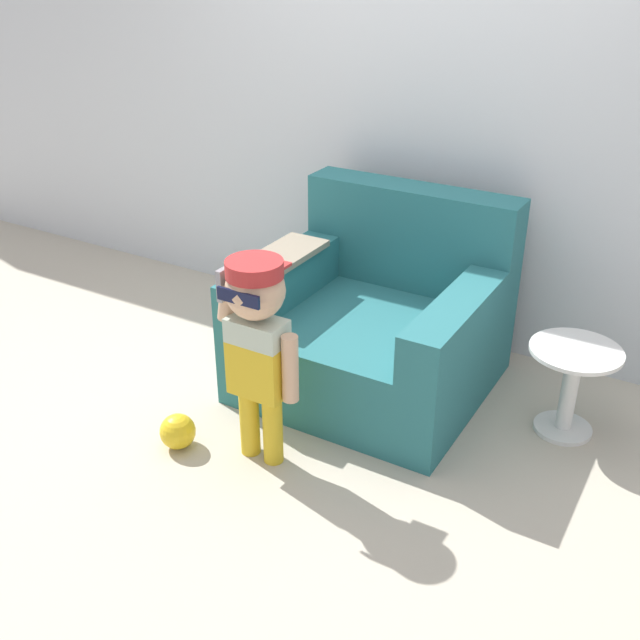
% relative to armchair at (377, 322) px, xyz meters
% --- Properties ---
extents(ground_plane, '(10.00, 10.00, 0.00)m').
position_rel_armchair_xyz_m(ground_plane, '(-0.11, -0.11, -0.31)').
color(ground_plane, '#BCB29E').
extents(wall_back, '(10.00, 0.05, 2.60)m').
position_rel_armchair_xyz_m(wall_back, '(-0.11, 0.63, 0.99)').
color(wall_back, silver).
rests_on(wall_back, ground_plane).
extents(armchair, '(1.11, 1.04, 0.90)m').
position_rel_armchair_xyz_m(armchair, '(0.00, 0.00, 0.00)').
color(armchair, '#286B70').
rests_on(armchair, ground_plane).
extents(person_child, '(0.37, 0.28, 0.90)m').
position_rel_armchair_xyz_m(person_child, '(-0.13, -0.82, 0.29)').
color(person_child, gold).
rests_on(person_child, ground_plane).
extents(side_table, '(0.40, 0.40, 0.42)m').
position_rel_armchair_xyz_m(side_table, '(0.93, 0.03, -0.06)').
color(side_table, white).
rests_on(side_table, ground_plane).
extents(toy_ball, '(0.16, 0.16, 0.16)m').
position_rel_armchair_xyz_m(toy_ball, '(-0.48, -0.95, -0.23)').
color(toy_ball, yellow).
rests_on(toy_ball, ground_plane).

